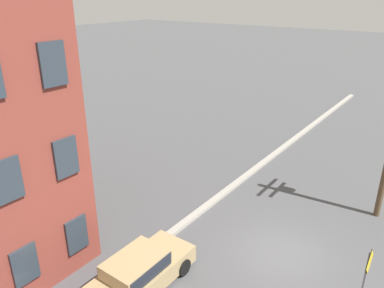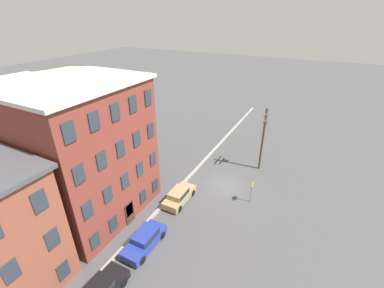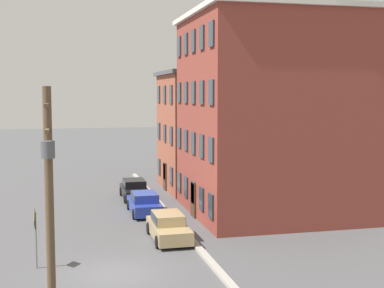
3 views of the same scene
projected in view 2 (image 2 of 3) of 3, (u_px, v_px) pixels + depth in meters
ground_plane at (225, 185)px, 29.91m from camera, size 200.00×200.00×0.00m
kerb_strip at (191, 175)px, 31.71m from camera, size 56.00×0.36×0.16m
apartment_midblock at (77, 150)px, 23.93m from camera, size 11.03×11.44×13.08m
car_blue at (145, 239)px, 21.83m from camera, size 4.40×1.92×1.43m
car_tan at (179, 195)px, 27.08m from camera, size 4.40×1.92×1.43m
caution_sign at (252, 188)px, 26.43m from camera, size 0.97×0.08×2.76m
utility_pole at (263, 136)px, 31.07m from camera, size 2.40×0.44×8.17m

